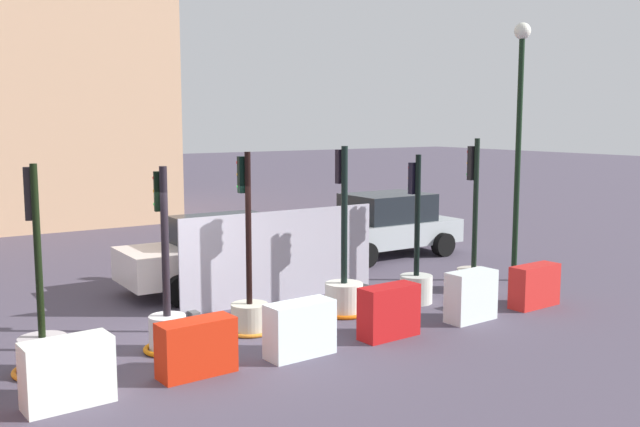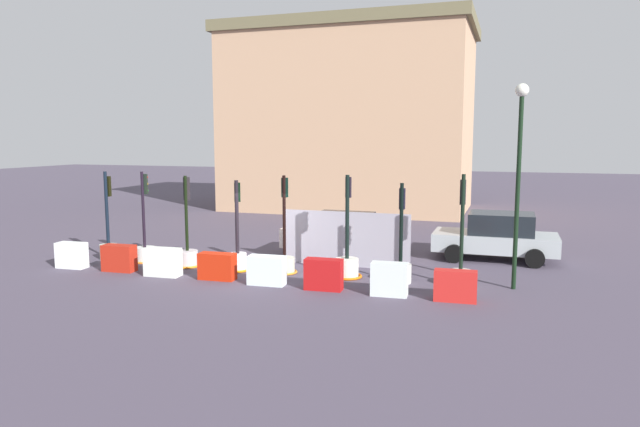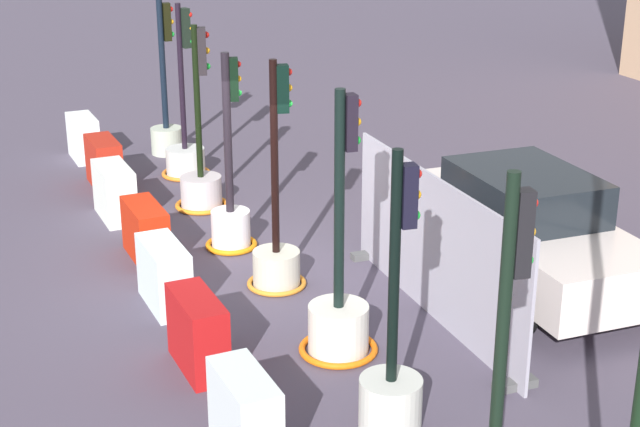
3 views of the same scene
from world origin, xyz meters
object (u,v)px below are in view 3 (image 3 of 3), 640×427
Objects in this scene: traffic_light_3 at (231,214)px; construction_barrier_6 at (245,417)px; traffic_light_0 at (166,121)px; traffic_light_6 at (392,378)px; construction_barrier_3 at (146,232)px; construction_barrier_5 at (198,333)px; traffic_light_1 at (185,151)px; construction_barrier_4 at (164,275)px; construction_barrier_1 at (104,163)px; construction_barrier_0 at (83,138)px; construction_barrier_2 at (115,192)px; traffic_light_4 at (277,250)px; traffic_light_5 at (339,314)px; car_white_van at (522,227)px; traffic_light_2 at (201,179)px.

construction_barrier_6 is at bearing -14.98° from traffic_light_3.
traffic_light_0 is 1.06× the size of traffic_light_3.
construction_barrier_3 is at bearing -165.34° from traffic_light_6.
traffic_light_6 is 1.52m from construction_barrier_6.
construction_barrier_5 is (8.44, -1.58, -0.20)m from traffic_light_0.
traffic_light_1 is 5.45m from construction_barrier_4.
traffic_light_0 is 10.43m from construction_barrier_6.
traffic_light_0 is 6.90m from construction_barrier_4.
construction_barrier_6 is at bearing -0.79° from construction_barrier_5.
construction_barrier_3 is 3.39m from construction_barrier_5.
traffic_light_6 reaches higher than construction_barrier_6.
construction_barrier_1 is 0.95× the size of construction_barrier_3.
construction_barrier_1 is (-8.76, -1.39, -0.14)m from traffic_light_6.
construction_barrier_3 is 1.05× the size of construction_barrier_5.
traffic_light_3 is 2.71× the size of construction_barrier_1.
construction_barrier_2 reaches higher than construction_barrier_0.
traffic_light_5 reaches higher than traffic_light_4.
car_white_van reaches higher than construction_barrier_6.
construction_barrier_1 is 0.25× the size of car_white_van.
traffic_light_3 is at bearing -178.60° from traffic_light_6.
construction_barrier_3 is at bearing -35.68° from traffic_light_2.
traffic_light_4 reaches higher than traffic_light_2.
traffic_light_6 is at bearing -4.06° from traffic_light_5.
traffic_light_5 is 7.26m from construction_barrier_1.
traffic_light_1 is 1.47m from construction_barrier_1.
traffic_light_6 reaches higher than construction_barrier_1.
construction_barrier_1 is 8.74m from construction_barrier_6.
traffic_light_1 is 3.13× the size of construction_barrier_0.
traffic_light_1 reaches higher than construction_barrier_5.
traffic_light_0 reaches higher than traffic_light_6.
construction_barrier_5 is (1.79, -1.55, -0.07)m from traffic_light_4.
construction_barrier_3 is at bearing -157.48° from traffic_light_5.
construction_barrier_2 is 5.19m from construction_barrier_5.
traffic_light_0 is 2.86× the size of construction_barrier_5.
construction_barrier_6 is (3.66, -1.57, -0.06)m from traffic_light_4.
construction_barrier_6 is (5.25, -0.14, 0.05)m from construction_barrier_3.
traffic_light_0 reaches higher than construction_barrier_3.
traffic_light_3 is at bearing -176.05° from traffic_light_5.
traffic_light_3 reaches higher than construction_barrier_6.
traffic_light_1 is 3.63m from traffic_light_3.
traffic_light_0 is at bearing 179.72° from traffic_light_4.
traffic_light_3 is at bearing 36.40° from construction_barrier_2.
construction_barrier_5 is (-1.88, -1.49, -0.12)m from traffic_light_6.
car_white_van reaches higher than construction_barrier_2.
traffic_light_4 reaches higher than car_white_van.
traffic_light_6 is 2.74× the size of construction_barrier_1.
traffic_light_6 is at bearing 8.99° from construction_barrier_1.
traffic_light_5 is 1.07× the size of traffic_light_6.
traffic_light_3 is (1.85, -0.04, 0.04)m from traffic_light_2.
construction_barrier_6 is at bearing -0.15° from construction_barrier_2.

